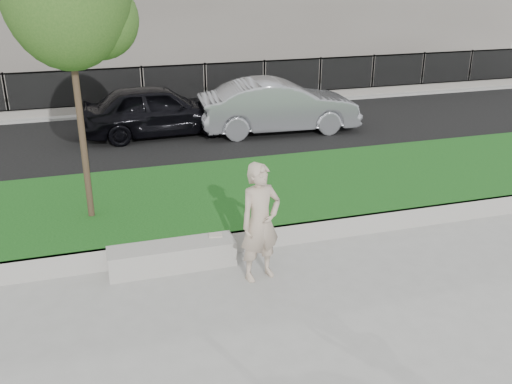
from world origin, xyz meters
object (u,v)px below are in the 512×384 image
object	(u,v)px
car_dark	(157,110)
car_silver	(279,106)
man	(260,222)
stone_bench	(172,256)
book	(215,235)

from	to	relation	value
car_dark	car_silver	world-z (taller)	car_silver
man	car_silver	world-z (taller)	man
stone_bench	book	distance (m)	0.83
car_silver	car_dark	bearing A→B (deg)	83.13
book	man	bearing A→B (deg)	-47.62
man	book	xyz separation A→B (m)	(-0.56, 0.84, -0.55)
book	car_dark	bearing A→B (deg)	98.19
stone_bench	book	xyz separation A→B (m)	(0.79, 0.12, 0.23)
stone_bench	car_dark	distance (m)	8.16
man	book	world-z (taller)	man
car_dark	stone_bench	bearing A→B (deg)	171.76
book	car_silver	xyz separation A→B (m)	(3.67, 7.31, 0.38)
man	stone_bench	bearing A→B (deg)	136.64
stone_bench	car_dark	world-z (taller)	car_dark
stone_bench	man	world-z (taller)	man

